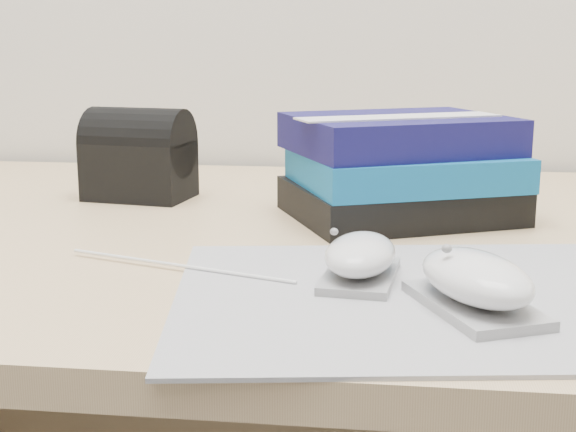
# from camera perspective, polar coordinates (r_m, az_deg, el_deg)

# --- Properties ---
(desk) EXTENTS (1.60, 0.80, 0.73)m
(desk) POSITION_cam_1_polar(r_m,az_deg,el_deg) (1.00, 7.88, -13.17)
(desk) COLOR tan
(desk) RESTS_ON ground
(mousepad) EXTENTS (0.44, 0.36, 0.00)m
(mousepad) POSITION_cam_1_polar(r_m,az_deg,el_deg) (0.64, 9.90, -5.67)
(mousepad) COLOR gray
(mousepad) RESTS_ON desk
(mouse_rear) EXTENTS (0.07, 0.11, 0.04)m
(mouse_rear) POSITION_cam_1_polar(r_m,az_deg,el_deg) (0.66, 5.17, -2.99)
(mouse_rear) COLOR gray
(mouse_rear) RESTS_ON mousepad
(mouse_front) EXTENTS (0.11, 0.13, 0.05)m
(mouse_front) POSITION_cam_1_polar(r_m,az_deg,el_deg) (0.61, 13.20, -4.59)
(mouse_front) COLOR #949396
(mouse_front) RESTS_ON mousepad
(usb_cable) EXTENTS (0.22, 0.08, 0.00)m
(usb_cable) POSITION_cam_1_polar(r_m,az_deg,el_deg) (0.71, -7.82, -3.50)
(usb_cable) COLOR white
(usb_cable) RESTS_ON mousepad
(book_stack) EXTENTS (0.29, 0.27, 0.12)m
(book_stack) POSITION_cam_1_polar(r_m,az_deg,el_deg) (0.91, 8.01, 3.41)
(book_stack) COLOR black
(book_stack) RESTS_ON desk
(pouch) EXTENTS (0.14, 0.11, 0.11)m
(pouch) POSITION_cam_1_polar(r_m,az_deg,el_deg) (1.03, -10.56, 4.29)
(pouch) COLOR black
(pouch) RESTS_ON desk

